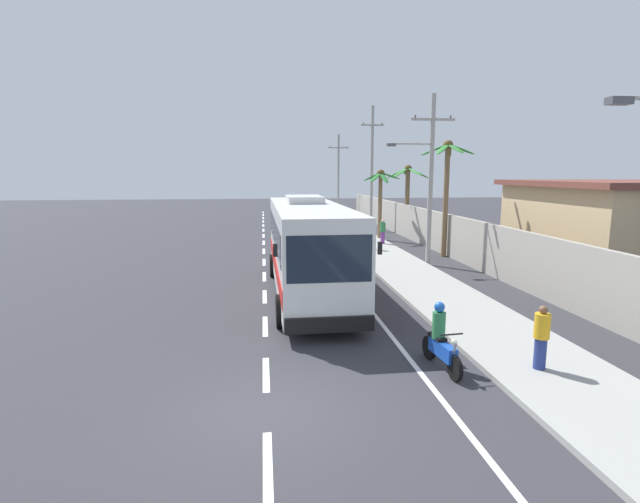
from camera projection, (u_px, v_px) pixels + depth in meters
name	position (u px, v px, depth m)	size (l,w,h in m)	color
ground_plane	(267.00, 412.00, 9.63)	(160.00, 160.00, 0.00)	#303035
sidewalk_kerb	(426.00, 285.00, 20.21)	(3.20, 90.00, 0.14)	#999993
lane_markings	(308.00, 267.00, 24.43)	(3.85, 71.18, 0.01)	white
boundary_wall	(472.00, 243.00, 24.39)	(0.24, 60.00, 2.41)	#9E998E
coach_bus_foreground	(308.00, 244.00, 18.70)	(3.06, 11.57, 3.82)	silver
motorcycle_beside_bus	(334.00, 246.00, 27.07)	(0.56, 1.96, 1.67)	black
motorcycle_trailing	(441.00, 342.00, 11.69)	(0.56, 1.96, 1.65)	black
pedestrian_near_kerb	(541.00, 336.00, 11.29)	(0.36, 0.36, 1.55)	navy
pedestrian_midwalk	(371.00, 235.00, 29.08)	(0.36, 0.36, 1.64)	black
pedestrian_far_walk	(383.00, 231.00, 31.35)	(0.36, 0.36, 1.62)	#75388E
utility_pole_mid	(429.00, 176.00, 24.17)	(3.46, 0.24, 8.63)	#9E9E99
utility_pole_far	(372.00, 167.00, 38.95)	(1.90, 0.24, 10.07)	#9E9E99
utility_pole_distant	(338.00, 173.00, 53.81)	(2.39, 0.24, 8.99)	#9E9E99
palm_nearest	(380.00, 189.00, 33.72)	(2.62, 2.82, 5.00)	brown
palm_second	(407.00, 187.00, 35.70)	(3.29, 3.59, 5.35)	brown
palm_third	(447.00, 175.00, 26.70)	(2.98, 2.97, 6.56)	brown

